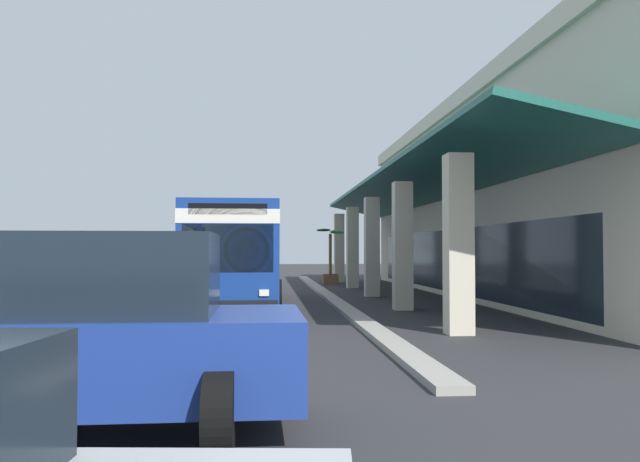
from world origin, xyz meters
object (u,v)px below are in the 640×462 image
(transit_bus, at_px, (233,249))
(pedestrian, at_px, (135,292))
(potted_palm, at_px, (330,270))
(parked_suv_blue, at_px, (54,330))

(transit_bus, height_order, pedestrian, transit_bus)
(pedestrian, bearing_deg, transit_bus, 167.59)
(pedestrian, relative_size, potted_palm, 0.55)
(transit_bus, bearing_deg, parked_suv_blue, -3.62)
(potted_palm, bearing_deg, transit_bus, -19.51)
(pedestrian, bearing_deg, parked_suv_blue, 5.32)
(parked_suv_blue, height_order, potted_palm, potted_palm)
(transit_bus, relative_size, parked_suv_blue, 2.34)
(potted_palm, bearing_deg, pedestrian, -16.89)
(parked_suv_blue, bearing_deg, potted_palm, 168.98)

